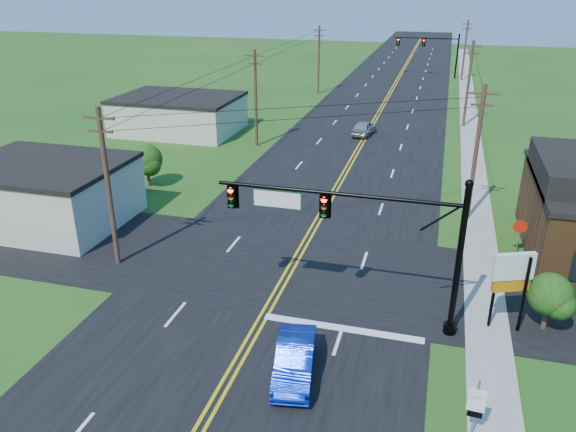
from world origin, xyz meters
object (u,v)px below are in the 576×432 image
(route_sign, at_px, (476,406))
(stop_sign, at_px, (520,230))
(signal_mast_main, at_px, (358,228))
(signal_mast_far, at_px, (429,48))
(blue_car, at_px, (295,360))

(route_sign, relative_size, stop_sign, 1.07)
(signal_mast_main, relative_size, stop_sign, 4.88)
(signal_mast_far, height_order, stop_sign, signal_mast_far)
(signal_mast_far, distance_m, stop_sign, 63.59)
(signal_mast_main, relative_size, blue_car, 2.60)
(signal_mast_main, height_order, signal_mast_far, same)
(signal_mast_main, height_order, route_sign, signal_mast_main)
(signal_mast_far, xyz_separation_m, route_sign, (5.17, -78.35, -3.10))
(signal_mast_main, height_order, stop_sign, signal_mast_main)
(blue_car, distance_m, stop_sign, 16.83)
(signal_mast_far, xyz_separation_m, blue_car, (-1.74, -76.73, -3.83))
(signal_mast_far, bearing_deg, signal_mast_main, -90.08)
(signal_mast_main, xyz_separation_m, blue_car, (-1.64, -4.73, -4.03))
(signal_mast_main, bearing_deg, stop_sign, 47.97)
(signal_mast_main, xyz_separation_m, stop_sign, (8.09, 8.98, -3.08))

